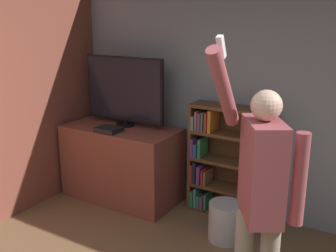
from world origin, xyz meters
TOP-DOWN VIEW (x-y plane):
  - wall_back at (0.00, 2.84)m, footprint 6.19×0.06m
  - wall_side_brick at (-2.12, 1.41)m, footprint 0.06×4.41m
  - tv_ledge at (-1.34, 2.39)m, footprint 1.38×0.70m
  - television at (-1.34, 2.48)m, footprint 1.07×0.22m
  - game_console at (-1.35, 2.18)m, footprint 0.27×0.22m
  - bookshelf at (-0.15, 2.66)m, footprint 0.90×0.28m
  - person at (0.74, 1.18)m, footprint 0.56×0.57m
  - waste_bin at (0.12, 2.15)m, footprint 0.33×0.33m

SIDE VIEW (x-z plane):
  - waste_bin at x=0.12m, z-range 0.00..0.39m
  - tv_ledge at x=-1.34m, z-range 0.00..0.90m
  - bookshelf at x=-0.15m, z-range -0.01..1.24m
  - game_console at x=-1.35m, z-range 0.90..0.95m
  - person at x=0.74m, z-range 0.02..2.07m
  - television at x=-1.34m, z-range 0.91..1.73m
  - wall_back at x=0.00m, z-range 0.00..2.70m
  - wall_side_brick at x=-2.12m, z-range 0.00..2.70m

